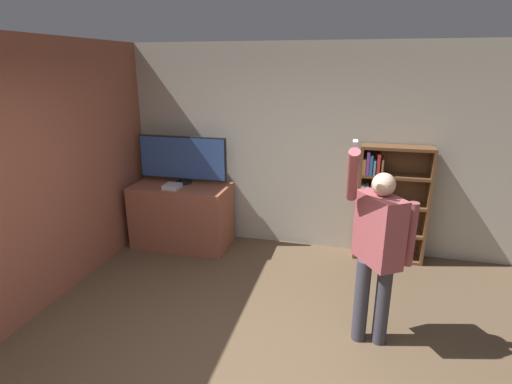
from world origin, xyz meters
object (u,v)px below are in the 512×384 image
at_px(bookshelf, 384,204).
at_px(person, 378,245).
at_px(television, 182,159).
at_px(game_console, 172,186).

xyz_separation_m(bookshelf, person, (-0.17, -1.77, 0.22)).
xyz_separation_m(television, person, (2.49, -1.62, -0.24)).
height_order(television, person, person).
bearing_deg(television, person, -32.95).
bearing_deg(game_console, bookshelf, 8.89).
distance_m(game_console, person, 2.87).
bearing_deg(television, bookshelf, 3.36).
relative_size(game_console, person, 0.11).
bearing_deg(person, bookshelf, 141.67).
bearing_deg(television, game_console, -99.70).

